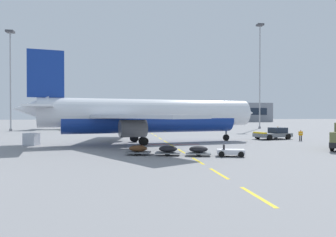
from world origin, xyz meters
TOP-DOWN VIEW (x-y plane):
  - ground at (40.00, 40.00)m, footprint 400.00×400.00m
  - apron_paint_markings at (18.00, 36.60)m, footprint 8.00×94.64m
  - airliner_foreground at (15.24, 24.31)m, footprint 34.67×33.99m
  - pushback_tug at (36.25, 28.44)m, footprint 6.52×4.32m
  - airliner_mid_left at (5.19, 70.33)m, footprint 34.51×34.45m
  - baggage_train at (17.46, 10.53)m, footprint 11.58×4.44m
  - ground_crew_worker at (38.74, 24.75)m, footprint 0.67×0.32m
  - uld_cargo_container at (-0.24, 23.77)m, footprint 1.96×1.94m
  - apron_light_mast_near at (-14.88, 60.90)m, footprint 1.80×1.80m
  - apron_light_mast_far at (50.94, 65.06)m, footprint 1.80×1.80m
  - terminal_satellite at (48.57, 151.46)m, footprint 90.85×22.55m

SIDE VIEW (x-z plane):
  - ground at x=40.00m, z-range 0.00..0.00m
  - apron_paint_markings at x=18.00m, z-range 0.00..0.01m
  - baggage_train at x=17.46m, z-range -0.04..1.10m
  - uld_cargo_container at x=-0.24m, z-range 0.00..1.60m
  - pushback_tug at x=36.25m, z-range -0.14..1.94m
  - ground_crew_worker at x=38.74m, z-range 0.12..1.79m
  - airliner_mid_left at x=5.19m, z-range -2.14..10.00m
  - airliner_foreground at x=15.24m, z-range -2.15..10.05m
  - terminal_satellite at x=48.57m, z-range -0.79..11.25m
  - apron_light_mast_near at x=-14.88m, z-range 3.01..27.32m
  - apron_light_mast_far at x=50.94m, z-range 3.24..33.21m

